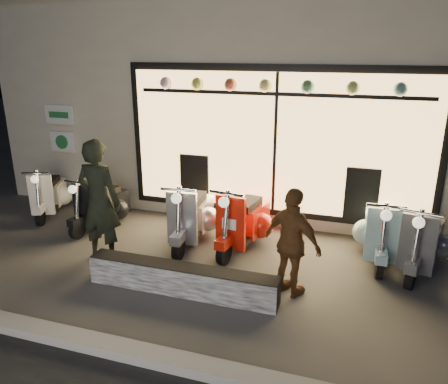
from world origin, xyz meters
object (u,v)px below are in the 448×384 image
Objects in this scene: scooter_silver at (193,215)px; woman at (292,243)px; graffiti_barrier at (182,279)px; man at (99,201)px; scooter_red at (246,220)px.

woman reaches higher than scooter_silver.
graffiti_barrier is 1.54m from woman.
scooter_silver is 1.62m from man.
woman is (0.97, -1.30, 0.30)m from scooter_red.
man reaches higher than woman.
graffiti_barrier is at bearing -94.18° from scooter_red.
scooter_red is 1.65m from woman.
scooter_silver is (-0.50, 1.67, 0.23)m from graffiti_barrier.
scooter_silver is 0.91m from scooter_red.
scooter_silver is 0.80× the size of man.
man is at bearing -137.28° from scooter_silver.
scooter_red is 0.80× the size of man.
woman is at bearing -37.80° from scooter_silver.
graffiti_barrier is at bearing 45.81° from woman.
scooter_red is at bearing -24.74° from woman.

